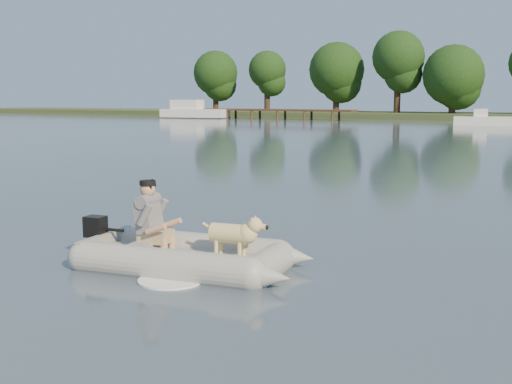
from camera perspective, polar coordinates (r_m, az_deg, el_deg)
The scene contains 8 objects.
water at distance 8.96m, azimuth -7.13°, elevation -6.20°, with size 160.00×160.00×0.00m, color slate.
dock at distance 66.71m, azimuth 1.48°, elevation 6.94°, with size 18.00×2.00×1.04m, color #4C331E, non-canonical shape.
dinghy at distance 8.52m, azimuth -5.99°, elevation -3.37°, with size 4.16×2.87×1.23m, color #9B9A96, non-canonical shape.
man at distance 8.82m, azimuth -9.44°, elevation -1.92°, with size 0.64×0.55×0.95m, color slate, non-canonical shape.
dog at distance 8.34m, azimuth -2.34°, elevation -4.02°, with size 0.82×0.29×0.55m, color #D0B878, non-canonical shape.
outboard_motor at distance 9.32m, azimuth -14.04°, elevation -4.09°, with size 0.36×0.26×0.69m, color black, non-canonical shape.
cabin_cruiser at distance 69.71m, azimuth -5.46°, elevation 7.35°, with size 7.58×2.71×2.35m, color white, non-canonical shape.
motorboat at distance 54.88m, azimuth 19.54°, elevation 6.52°, with size 4.62×1.78×1.95m, color white, non-canonical shape.
Camera 1 is at (5.18, -6.95, 2.25)m, focal length 45.00 mm.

